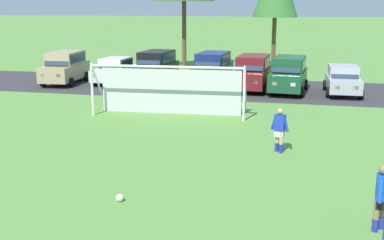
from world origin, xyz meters
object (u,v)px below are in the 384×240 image
at_px(player_defender_far, 280,130).
at_px(parked_car_slot_far_left, 65,67).
at_px(parked_car_slot_center_right, 253,72).
at_px(parked_car_slot_left, 115,70).
at_px(parked_car_slot_center_left, 156,66).
at_px(soccer_ball, 120,198).
at_px(parked_car_slot_far_right, 343,80).
at_px(soccer_goal, 170,88).
at_px(parked_car_slot_center, 213,68).
at_px(parked_car_slot_right, 289,74).
at_px(player_winger_left, 381,198).

xyz_separation_m(player_defender_far, parked_car_slot_far_left, (-15.02, 12.68, 0.29)).
height_order(player_defender_far, parked_car_slot_center_right, parked_car_slot_center_right).
relative_size(parked_car_slot_left, parked_car_slot_center_left, 0.91).
distance_m(soccer_ball, player_defender_far, 6.92).
bearing_deg(parked_car_slot_center_right, parked_car_slot_center_left, 168.11).
bearing_deg(parked_car_slot_center_right, parked_car_slot_far_right, -3.91).
bearing_deg(soccer_ball, player_defender_far, 54.28).
height_order(soccer_ball, parked_car_slot_center_right, parked_car_slot_center_right).
relative_size(parked_car_slot_left, parked_car_slot_center_right, 0.92).
bearing_deg(soccer_goal, parked_car_slot_far_right, 40.94).
xyz_separation_m(parked_car_slot_left, parked_car_slot_far_right, (14.87, -0.94, 0.00)).
height_order(soccer_ball, parked_car_slot_center_left, parked_car_slot_center_left).
height_order(parked_car_slot_center, parked_car_slot_far_right, parked_car_slot_center).
distance_m(soccer_goal, parked_car_slot_center, 9.21).
height_order(soccer_goal, player_defender_far, soccer_goal).
bearing_deg(parked_car_slot_right, player_defender_far, -89.63).
bearing_deg(parked_car_slot_center_right, soccer_ball, -95.26).
distance_m(player_defender_far, parked_car_slot_far_left, 19.66).
relative_size(parked_car_slot_right, parked_car_slot_far_right, 1.11).
bearing_deg(parked_car_slot_left, soccer_ball, -68.00).
relative_size(player_defender_far, parked_car_slot_right, 0.35).
xyz_separation_m(parked_car_slot_center, parked_car_slot_right, (5.04, -1.70, 0.00)).
xyz_separation_m(soccer_ball, parked_car_slot_right, (3.94, 18.17, 1.00)).
distance_m(soccer_ball, parked_car_slot_far_left, 21.35).
bearing_deg(parked_car_slot_center_right, parked_car_slot_right, -9.92).
distance_m(player_defender_far, parked_car_slot_left, 17.93).
distance_m(parked_car_slot_center, parked_car_slot_center_right, 3.10).
bearing_deg(parked_car_slot_right, parked_car_slot_center_left, 168.59).
height_order(player_winger_left, parked_car_slot_center, parked_car_slot_center).
xyz_separation_m(parked_car_slot_far_left, parked_car_slot_center, (9.90, 1.61, 0.00)).
distance_m(parked_car_slot_center, parked_car_slot_right, 5.32).
height_order(soccer_ball, player_winger_left, player_winger_left).
relative_size(parked_car_slot_center_left, parked_car_slot_center_right, 1.01).
relative_size(parked_car_slot_center, parked_car_slot_right, 1.00).
xyz_separation_m(soccer_goal, parked_car_slot_center, (0.42, 9.20, -0.18)).
relative_size(parked_car_slot_center_right, parked_car_slot_right, 0.99).
distance_m(soccer_goal, parked_car_slot_far_right, 11.47).
bearing_deg(parked_car_slot_far_right, parked_car_slot_center_left, 171.62).
height_order(soccer_goal, player_winger_left, soccer_goal).
relative_size(parked_car_slot_center, parked_car_slot_center_right, 1.00).
distance_m(parked_car_slot_far_left, parked_car_slot_far_right, 18.14).
distance_m(player_winger_left, parked_car_slot_center_right, 19.43).
bearing_deg(player_defender_far, soccer_ball, -125.72).
xyz_separation_m(parked_car_slot_far_left, parked_car_slot_far_right, (18.14, -0.08, -0.24)).
xyz_separation_m(parked_car_slot_right, parked_car_slot_far_right, (3.20, 0.02, -0.24)).
bearing_deg(player_winger_left, parked_car_slot_right, 98.41).
height_order(soccer_goal, parked_car_slot_center_left, soccer_goal).
xyz_separation_m(player_defender_far, parked_car_slot_far_right, (3.12, 12.60, 0.05)).
bearing_deg(soccer_goal, parked_car_slot_center_right, 67.71).
bearing_deg(parked_car_slot_center, soccer_goal, -92.63).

